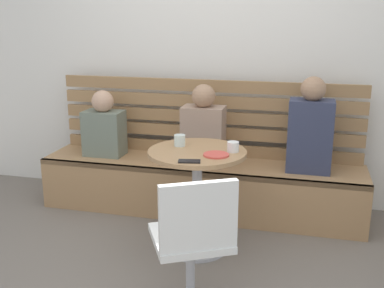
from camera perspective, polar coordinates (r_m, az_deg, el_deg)
name	(u,v)px	position (r m, az deg, el deg)	size (l,w,h in m)	color
ground	(156,286)	(3.03, -4.47, -17.05)	(8.00, 8.00, 0.00)	#70665B
back_wall	(212,37)	(4.15, 2.51, 13.02)	(5.20, 0.10, 2.90)	silver
booth_bench	(200,187)	(3.97, 0.99, -5.27)	(2.70, 0.52, 0.44)	#A87C51
booth_backrest	(207,117)	(4.04, 1.81, 3.31)	(2.65, 0.04, 0.66)	#9A7249
cafe_table	(197,181)	(3.24, 0.63, -4.56)	(0.68, 0.68, 0.74)	#ADADB2
white_chair	(193,244)	(2.51, 0.15, -12.22)	(0.54, 0.54, 0.85)	#ADADB2
person_adult	(310,130)	(3.71, 14.36, 1.72)	(0.34, 0.22, 0.75)	#333851
person_child_left	(104,127)	(4.12, -10.77, 2.04)	(0.34, 0.22, 0.57)	slate
person_child_middle	(203,130)	(3.77, 1.41, 1.78)	(0.34, 0.22, 0.67)	#9E7F6B
cup_ceramic_white	(233,147)	(3.14, 5.07, -0.35)	(0.08, 0.08, 0.07)	white
cup_glass_short	(180,140)	(3.27, -1.52, 0.45)	(0.08, 0.08, 0.08)	silver
plate_small	(216,155)	(3.06, 2.99, -1.33)	(0.17, 0.17, 0.01)	#DB4C42
phone_on_table	(189,161)	(2.93, -0.33, -2.13)	(0.07, 0.14, 0.01)	black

